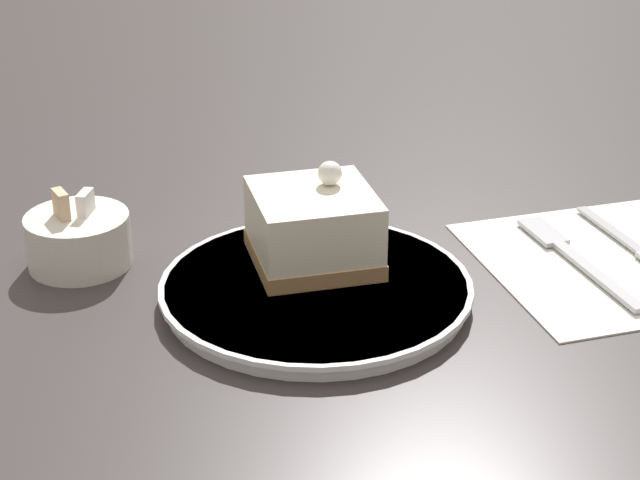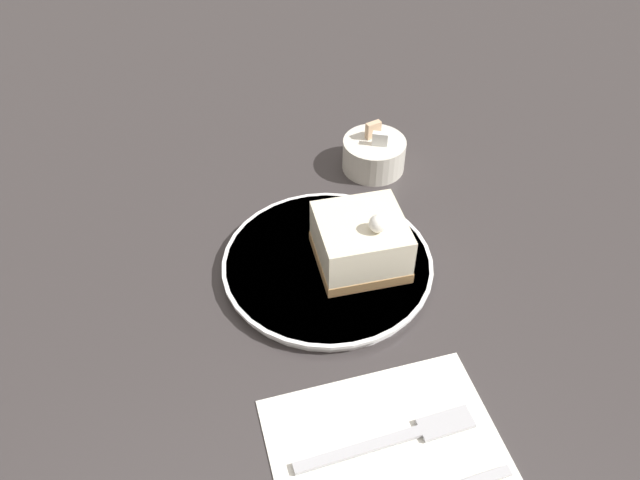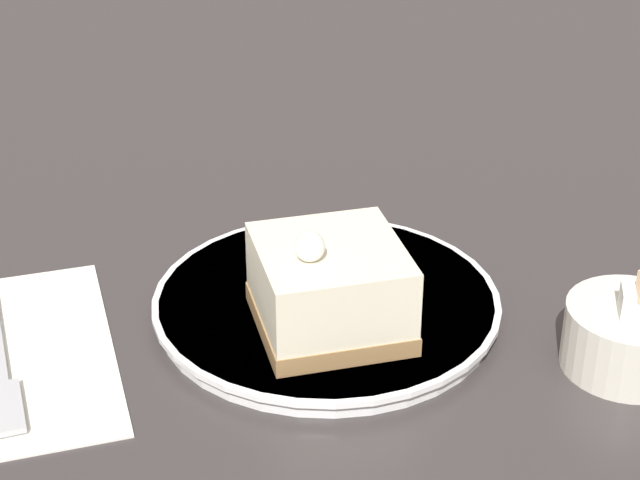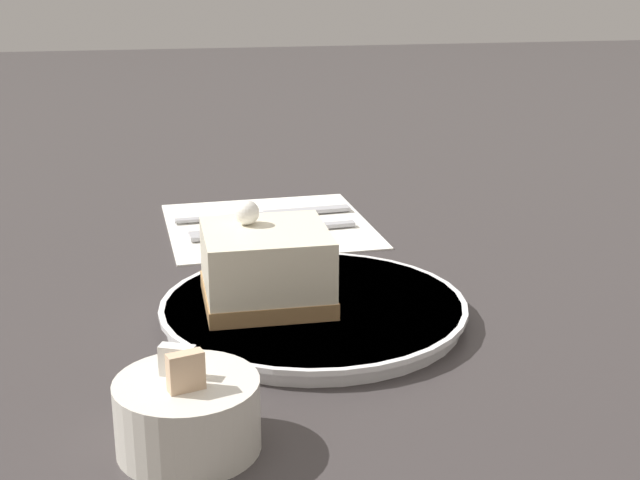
# 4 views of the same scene
# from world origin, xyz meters

# --- Properties ---
(ground_plane) EXTENTS (4.00, 4.00, 0.00)m
(ground_plane) POSITION_xyz_m (0.00, 0.00, 0.00)
(ground_plane) COLOR #383333
(plate) EXTENTS (0.23, 0.23, 0.01)m
(plate) POSITION_xyz_m (0.04, -0.02, 0.01)
(plate) COLOR white
(plate) RESTS_ON ground_plane
(cake_slice) EXTENTS (0.09, 0.10, 0.08)m
(cake_slice) POSITION_xyz_m (0.05, 0.02, 0.04)
(cake_slice) COLOR #9E7547
(cake_slice) RESTS_ON plate
(sugar_bowl) EXTENTS (0.08, 0.08, 0.06)m
(sugar_bowl) POSITION_xyz_m (-0.13, 0.08, 0.02)
(sugar_bowl) COLOR silver
(sugar_bowl) RESTS_ON ground_plane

